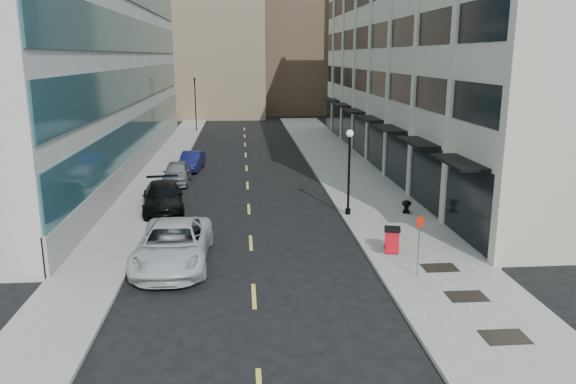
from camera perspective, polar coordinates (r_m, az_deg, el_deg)
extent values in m
plane|color=black|center=(19.07, -3.34, -12.97)|extent=(160.00, 160.00, 0.00)
cube|color=gray|center=(38.80, 7.00, 0.98)|extent=(5.00, 80.00, 0.15)
cube|color=gray|center=(38.50, -13.86, 0.58)|extent=(3.00, 80.00, 0.15)
cube|color=beige|center=(47.33, 17.22, 13.66)|extent=(14.00, 46.00, 18.00)
cube|color=black|center=(45.72, 8.41, 5.32)|extent=(0.18, 46.00, 3.60)
cube|color=black|center=(45.29, 8.63, 10.96)|extent=(0.12, 46.00, 1.80)
cube|color=black|center=(45.27, 8.79, 15.38)|extent=(0.12, 46.00, 1.80)
cube|color=beige|center=(23.45, 22.06, 13.83)|extent=(0.35, 0.60, 18.00)
cube|color=beige|center=(28.96, 16.66, 14.03)|extent=(0.35, 0.60, 18.00)
cube|color=beige|center=(34.63, 13.00, 14.11)|extent=(0.35, 0.60, 18.00)
cube|color=beige|center=(40.39, 10.38, 14.12)|extent=(0.35, 0.60, 18.00)
cube|color=beige|center=(46.22, 8.41, 14.12)|extent=(0.35, 0.60, 18.00)
cube|color=beige|center=(52.08, 6.89, 14.10)|extent=(0.35, 0.60, 18.00)
cube|color=beige|center=(57.97, 5.67, 14.08)|extent=(0.35, 0.60, 18.00)
cube|color=beige|center=(63.89, 4.68, 14.06)|extent=(0.35, 0.60, 18.00)
cube|color=black|center=(26.34, 16.92, 2.93)|extent=(1.30, 4.00, 0.12)
cube|color=black|center=(31.91, 13.01, 4.97)|extent=(1.30, 4.00, 0.12)
cube|color=black|center=(37.61, 10.26, 6.38)|extent=(1.30, 4.00, 0.12)
cube|color=black|center=(43.40, 8.23, 7.41)|extent=(1.30, 4.00, 0.12)
cube|color=black|center=(49.23, 6.67, 8.19)|extent=(1.30, 4.00, 0.12)
cube|color=black|center=(55.10, 5.44, 8.80)|extent=(1.30, 4.00, 0.12)
cube|color=black|center=(61.00, 4.44, 9.29)|extent=(1.30, 4.00, 0.12)
cube|color=beige|center=(46.77, -25.16, 14.23)|extent=(16.00, 46.00, 20.00)
cube|color=gray|center=(45.35, -14.40, 3.56)|extent=(0.20, 46.00, 1.80)
cube|color=#2A5B62|center=(45.04, -14.57, 6.19)|extent=(0.14, 45.60, 2.40)
cube|color=#2A5B62|center=(44.75, -14.85, 10.63)|extent=(0.14, 45.60, 2.40)
cube|color=#2A5B62|center=(44.72, -15.13, 15.11)|extent=(0.14, 45.60, 2.40)
cube|color=#7D6D52|center=(85.30, -7.56, 17.26)|extent=(14.00, 18.00, 28.00)
cube|color=#7D6D52|center=(96.05, -13.40, 14.81)|extent=(12.00, 14.00, 22.00)
cube|color=beige|center=(85.06, 7.94, 14.56)|extent=(10.00, 14.00, 20.00)
cube|color=black|center=(18.97, 21.17, -13.58)|extent=(1.40, 1.00, 0.01)
cube|color=black|center=(21.43, 17.68, -10.06)|extent=(1.40, 1.00, 0.01)
cube|color=black|center=(23.83, 15.15, -7.43)|extent=(1.40, 1.00, 0.01)
cube|color=#D8CC4C|center=(20.88, -3.48, -10.49)|extent=(0.15, 2.20, 0.01)
cube|color=#D8CC4C|center=(26.47, -3.80, -5.17)|extent=(0.15, 2.20, 0.01)
cube|color=#D8CC4C|center=(32.20, -4.00, -1.72)|extent=(0.15, 2.20, 0.01)
cube|color=#D8CC4C|center=(38.02, -4.14, 0.68)|extent=(0.15, 2.20, 0.01)
cube|color=#D8CC4C|center=(43.89, -4.24, 2.44)|extent=(0.15, 2.20, 0.01)
cube|color=#D8CC4C|center=(49.78, -4.32, 3.78)|extent=(0.15, 2.20, 0.01)
cube|color=#D8CC4C|center=(55.71, -4.38, 4.84)|extent=(0.15, 2.20, 0.01)
cube|color=#D8CC4C|center=(61.64, -4.43, 5.70)|extent=(0.15, 2.20, 0.01)
cube|color=#D8CC4C|center=(67.59, -4.47, 6.40)|extent=(0.15, 2.20, 0.01)
cylinder|color=black|center=(65.48, -9.38, 8.66)|extent=(0.12, 0.12, 6.00)
imported|color=black|center=(65.30, -9.48, 11.28)|extent=(0.66, 0.66, 1.98)
imported|color=silver|center=(23.94, -11.59, -5.28)|extent=(3.02, 6.40, 1.77)
imported|color=black|center=(32.27, -12.57, -0.55)|extent=(2.94, 5.70, 1.58)
imported|color=gray|center=(39.09, -11.23, 1.93)|extent=(1.85, 4.44, 1.50)
imported|color=#14174E|center=(43.59, -9.76, 3.12)|extent=(1.89, 4.34, 1.39)
cube|color=red|center=(24.99, 10.50, -4.87)|extent=(0.74, 0.74, 0.99)
cube|color=black|center=(24.83, 10.56, -3.73)|extent=(0.84, 0.84, 0.12)
cylinder|color=black|center=(25.37, 9.84, -5.59)|extent=(0.06, 0.22, 0.22)
cylinder|color=black|center=(25.48, 10.70, -5.55)|extent=(0.06, 0.22, 0.22)
cylinder|color=black|center=(30.69, 6.10, -1.96)|extent=(0.29, 0.29, 0.32)
cylinder|color=black|center=(30.20, 6.20, 1.83)|extent=(0.12, 0.12, 4.11)
sphere|color=silver|center=(29.83, 6.31, 5.94)|extent=(0.39, 0.39, 0.39)
cone|color=black|center=(29.80, 6.32, 6.37)|extent=(0.11, 0.11, 0.16)
cylinder|color=slate|center=(22.31, 13.13, -5.23)|extent=(0.05, 0.05, 2.61)
cube|color=#A71C0B|center=(22.01, 13.28, -2.97)|extent=(0.30, 0.03, 0.41)
cube|color=black|center=(31.48, 11.91, -1.98)|extent=(0.49, 0.49, 0.11)
cylinder|color=black|center=(31.42, 11.93, -1.59)|extent=(0.24, 0.24, 0.37)
ellipsoid|color=black|center=(31.35, 11.96, -1.14)|extent=(0.52, 0.52, 0.36)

